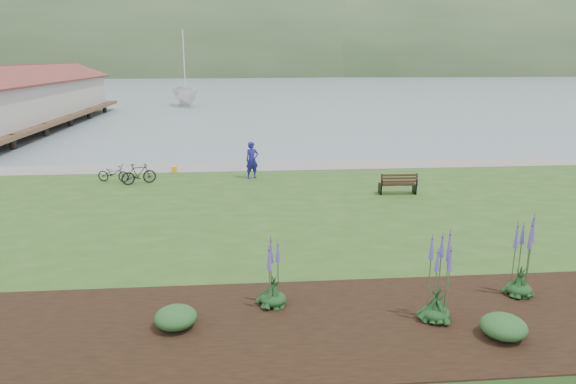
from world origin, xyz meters
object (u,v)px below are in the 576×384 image
sailboat (186,106)px  person (252,157)px  park_bench (398,183)px  bicycle_a (113,173)px

sailboat → person: bearing=-100.8°
park_bench → sailboat: (-13.69, 46.19, -0.87)m
park_bench → bicycle_a: size_ratio=1.02×
person → bicycle_a: bearing=159.7°
bicycle_a → sailboat: 42.86m
park_bench → sailboat: bearing=108.9°
park_bench → person: size_ratio=0.75×
bicycle_a → sailboat: (-1.14, 42.84, -0.80)m
park_bench → sailboat: size_ratio=0.05×
park_bench → person: bearing=152.3°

